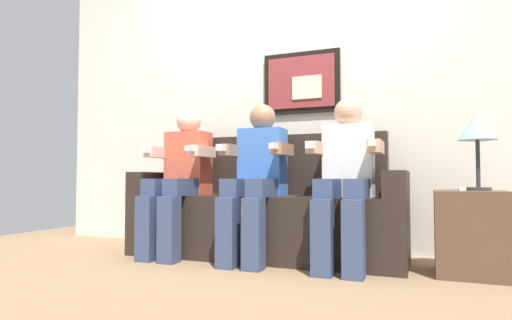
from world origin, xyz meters
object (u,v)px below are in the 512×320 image
Objects in this scene: couch at (265,214)px; person_in_middle at (256,174)px; table_lamp at (477,130)px; spare_remote_on_table at (462,189)px; person_on_left at (180,174)px; side_table_right at (471,233)px; person_on_right at (346,173)px.

person_in_middle is at bearing -90.02° from couch.
table_lamp reaches higher than couch.
spare_remote_on_table is at bearing 1.69° from person_in_middle.
person_on_left and person_in_middle have the same top height.
table_lamp is at bearing -4.08° from couch.
spare_remote_on_table is (1.30, 0.04, -0.10)m from person_in_middle.
side_table_right is 0.61m from table_lamp.
couch reaches higher than spare_remote_on_table.
couch is at bearing 175.48° from side_table_right.
person_in_middle is at bearing -177.16° from table_lamp.
side_table_right is 1.09× the size of table_lamp.
side_table_right is at bearing 4.85° from person_on_right.
spare_remote_on_table is (1.30, -0.13, 0.20)m from couch.
table_lamp is at bearing 9.38° from side_table_right.
couch is 1.49m from table_lamp.
person_on_left is 8.54× the size of spare_remote_on_table.
table_lamp is (1.39, -0.10, 0.55)m from couch.
person_on_right is at bearing 0.00° from person_on_left.
person_on_right is (0.62, -0.17, 0.29)m from couch.
table_lamp is at bearing 1.97° from person_on_left.
person_on_right is at bearing -174.88° from table_lamp.
person_on_right reaches higher than side_table_right.
spare_remote_on_table is at bearing -153.24° from side_table_right.
table_lamp is at bearing 18.65° from spare_remote_on_table.
person_on_right is 2.22× the size of side_table_right.
person_on_right is (0.62, 0.00, 0.00)m from person_in_middle.
person_in_middle is at bearing 0.00° from person_on_left.
person_in_middle and person_on_right have the same top height.
couch is at bearing 175.92° from table_lamp.
person_in_middle is at bearing -178.31° from spare_remote_on_table.
spare_remote_on_table is (1.91, 0.04, -0.10)m from person_on_left.
couch is 15.27× the size of spare_remote_on_table.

